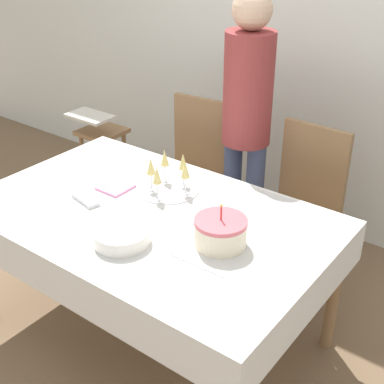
# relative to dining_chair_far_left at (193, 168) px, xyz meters

# --- Properties ---
(ground_plane) EXTENTS (12.00, 12.00, 0.00)m
(ground_plane) POSITION_rel_dining_chair_far_left_xyz_m (0.38, -0.86, -0.53)
(ground_plane) COLOR brown
(wall_back) EXTENTS (8.00, 0.05, 2.70)m
(wall_back) POSITION_rel_dining_chair_far_left_xyz_m (0.38, 0.69, 0.82)
(wall_back) COLOR silver
(wall_back) RESTS_ON ground_plane
(dining_table) EXTENTS (1.70, 1.07, 0.74)m
(dining_table) POSITION_rel_dining_chair_far_left_xyz_m (0.38, -0.86, 0.11)
(dining_table) COLOR white
(dining_table) RESTS_ON ground_plane
(dining_chair_far_left) EXTENTS (0.45, 0.45, 0.96)m
(dining_chair_far_left) POSITION_rel_dining_chair_far_left_xyz_m (0.00, 0.00, 0.00)
(dining_chair_far_left) COLOR olive
(dining_chair_far_left) RESTS_ON ground_plane
(dining_chair_far_right) EXTENTS (0.44, 0.44, 0.96)m
(dining_chair_far_right) POSITION_rel_dining_chair_far_left_xyz_m (0.76, 0.00, 0.00)
(dining_chair_far_right) COLOR olive
(dining_chair_far_right) RESTS_ON ground_plane
(birthday_cake) EXTENTS (0.23, 0.23, 0.20)m
(birthday_cake) POSITION_rel_dining_chair_far_left_xyz_m (0.80, -0.87, 0.27)
(birthday_cake) COLOR beige
(birthday_cake) RESTS_ON dining_table
(champagne_tray) EXTENTS (0.32, 0.32, 0.18)m
(champagne_tray) POSITION_rel_dining_chair_far_left_xyz_m (0.31, -0.63, 0.29)
(champagne_tray) COLOR silver
(champagne_tray) RESTS_ON dining_table
(plate_stack_main) EXTENTS (0.25, 0.25, 0.06)m
(plate_stack_main) POSITION_rel_dining_chair_far_left_xyz_m (0.45, -1.11, 0.24)
(plate_stack_main) COLOR silver
(plate_stack_main) RESTS_ON dining_table
(cake_knife) EXTENTS (0.30, 0.02, 0.00)m
(cake_knife) POSITION_rel_dining_chair_far_left_xyz_m (0.79, -1.05, 0.21)
(cake_knife) COLOR silver
(cake_knife) RESTS_ON dining_table
(fork_pile) EXTENTS (0.18, 0.10, 0.02)m
(fork_pile) POSITION_rel_dining_chair_far_left_xyz_m (0.06, -0.96, 0.22)
(fork_pile) COLOR silver
(fork_pile) RESTS_ON dining_table
(napkin_pile) EXTENTS (0.15, 0.15, 0.01)m
(napkin_pile) POSITION_rel_dining_chair_far_left_xyz_m (0.09, -0.77, 0.21)
(napkin_pile) COLOR pink
(napkin_pile) RESTS_ON dining_table
(person_standing) EXTENTS (0.28, 0.28, 1.65)m
(person_standing) POSITION_rel_dining_chair_far_left_xyz_m (0.36, 0.03, 0.46)
(person_standing) COLOR #3F4C72
(person_standing) RESTS_ON ground_plane
(high_chair) EXTENTS (0.33, 0.35, 0.71)m
(high_chair) POSITION_rel_dining_chair_far_left_xyz_m (-0.88, 0.03, -0.05)
(high_chair) COLOR olive
(high_chair) RESTS_ON ground_plane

